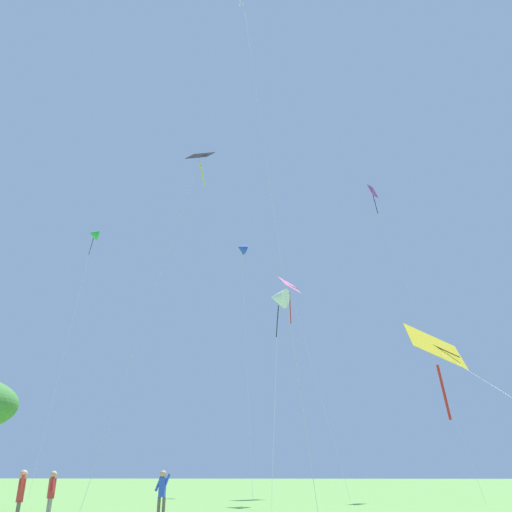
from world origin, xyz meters
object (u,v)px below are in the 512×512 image
object	(u,v)px
person_foreground_watcher	(162,491)
kite_yellow_diamond	(438,357)
kite_green_small	(94,235)
kite_white_distant	(278,298)
kite_pink_low	(290,294)
kite_purple_streamer	(377,205)
person_far_back	(51,493)
kite_blue_delta	(242,249)
kite_black_large	(197,168)
person_in_blue_jacket	(20,495)

from	to	relation	value
person_foreground_watcher	kite_yellow_diamond	bearing A→B (deg)	1.53
kite_green_small	kite_white_distant	distance (m)	26.58
kite_pink_low	person_foreground_watcher	distance (m)	29.59
kite_purple_streamer	person_far_back	distance (m)	38.18
kite_blue_delta	kite_black_large	xyz separation A→B (m)	(0.22, -23.69, -5.46)
kite_black_large	kite_purple_streamer	distance (m)	24.21
kite_pink_low	person_far_back	distance (m)	31.31
kite_purple_streamer	person_in_blue_jacket	bearing A→B (deg)	-120.39
kite_pink_low	kite_purple_streamer	size ratio (longest dim) A/B	0.67
kite_pink_low	kite_yellow_diamond	distance (m)	27.45
person_in_blue_jacket	kite_purple_streamer	bearing A→B (deg)	59.61
kite_pink_low	person_far_back	xyz separation A→B (m)	(-7.88, -25.90, -15.74)
kite_yellow_diamond	kite_black_large	bearing A→B (deg)	157.74
kite_black_large	kite_green_small	bearing A→B (deg)	124.92
kite_pink_low	person_in_blue_jacket	bearing A→B (deg)	-104.91
kite_yellow_diamond	kite_black_large	size ratio (longest dim) A/B	0.62
kite_black_large	kite_pink_low	bearing A→B (deg)	76.63
kite_green_small	kite_blue_delta	bearing A→B (deg)	2.92
kite_pink_low	kite_blue_delta	distance (m)	8.87
person_in_blue_jacket	kite_yellow_diamond	bearing A→B (deg)	16.77
kite_blue_delta	kite_yellow_diamond	distance (m)	34.82
kite_blue_delta	kite_purple_streamer	bearing A→B (deg)	-19.65
kite_purple_streamer	person_foreground_watcher	world-z (taller)	kite_purple_streamer
kite_green_small	kite_yellow_diamond	size ratio (longest dim) A/B	2.17
kite_green_small	person_far_back	xyz separation A→B (m)	(12.86, -28.78, -24.02)
kite_blue_delta	kite_white_distant	xyz separation A→B (m)	(4.28, -13.54, -10.01)
kite_green_small	kite_purple_streamer	size ratio (longest dim) A/B	0.94
kite_pink_low	person_foreground_watcher	world-z (taller)	kite_pink_low
kite_yellow_diamond	kite_white_distant	size ratio (longest dim) A/B	0.85
kite_pink_low	person_in_blue_jacket	distance (m)	33.43
kite_pink_low	kite_purple_streamer	bearing A→B (deg)	-7.49
kite_green_small	kite_black_large	distance (m)	28.88
person_in_blue_jacket	kite_white_distant	bearing A→B (deg)	69.69
kite_green_small	kite_blue_delta	distance (m)	15.90
kite_yellow_diamond	person_foreground_watcher	world-z (taller)	kite_yellow_diamond
kite_black_large	person_foreground_watcher	bearing A→B (deg)	-84.91
person_far_back	person_foreground_watcher	bearing A→B (deg)	18.94
person_foreground_watcher	kite_blue_delta	bearing A→B (deg)	91.28
kite_black_large	person_in_blue_jacket	world-z (taller)	kite_black_large
kite_purple_streamer	person_in_blue_jacket	world-z (taller)	kite_purple_streamer
kite_blue_delta	person_far_back	bearing A→B (deg)	-95.61
kite_yellow_diamond	person_foreground_watcher	xyz separation A→B (m)	(-10.34, -0.28, -4.68)
kite_yellow_diamond	kite_white_distant	xyz separation A→B (m)	(-6.69, 14.55, 7.40)
kite_green_small	kite_black_large	world-z (taller)	kite_green_small
kite_white_distant	person_in_blue_jacket	xyz separation A→B (m)	(-6.90, -18.64, -12.08)
kite_purple_streamer	person_far_back	world-z (taller)	kite_purple_streamer
kite_white_distant	person_in_blue_jacket	size ratio (longest dim) A/B	8.08
kite_pink_low	kite_green_small	xyz separation A→B (m)	(-20.74, 2.88, 8.28)
kite_purple_streamer	kite_pink_low	bearing A→B (deg)	172.51
kite_blue_delta	kite_purple_streamer	size ratio (longest dim) A/B	0.86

